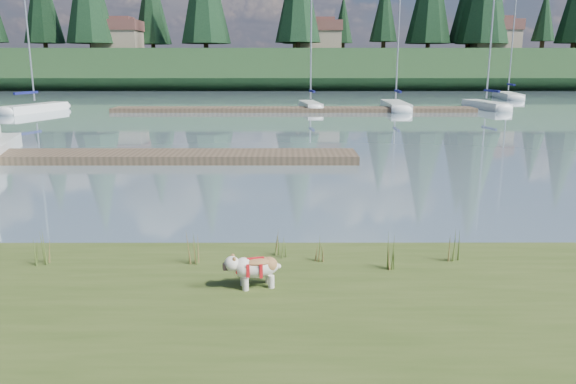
{
  "coord_description": "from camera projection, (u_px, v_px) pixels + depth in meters",
  "views": [
    {
      "loc": [
        1.52,
        -10.83,
        3.4
      ],
      "look_at": [
        1.54,
        -0.5,
        1.03
      ],
      "focal_mm": 35.0,
      "sensor_mm": 36.0,
      "label": 1
    }
  ],
  "objects": [
    {
      "name": "dock_near",
      "position": [
        133.0,
        157.0,
        20.04
      ],
      "size": [
        16.0,
        2.0,
        0.3
      ],
      "primitive_type": "cube",
      "color": "#4C3D2C",
      "rests_on": "ground"
    },
    {
      "name": "house_0",
      "position": [
        118.0,
        34.0,
        77.86
      ],
      "size": [
        6.3,
        5.3,
        4.65
      ],
      "color": "gray",
      "rests_on": "ridge"
    },
    {
      "name": "weed_1",
      "position": [
        280.0,
        245.0,
        9.06
      ],
      "size": [
        0.17,
        0.14,
        0.43
      ],
      "color": "#475B23",
      "rests_on": "bank"
    },
    {
      "name": "weed_5",
      "position": [
        455.0,
        244.0,
        8.79
      ],
      "size": [
        0.17,
        0.14,
        0.68
      ],
      "color": "#475B23",
      "rests_on": "bank"
    },
    {
      "name": "sailboat_bg_4",
      "position": [
        482.0,
        104.0,
        43.43
      ],
      "size": [
        2.08,
        6.59,
        9.72
      ],
      "rotation": [
        0.0,
        0.0,
        1.7
      ],
      "color": "white",
      "rests_on": "ground"
    },
    {
      "name": "sailboat_bg_3",
      "position": [
        394.0,
        104.0,
        42.95
      ],
      "size": [
        1.71,
        7.37,
        10.83
      ],
      "rotation": [
        0.0,
        0.0,
        1.53
      ],
      "color": "white",
      "rests_on": "ground"
    },
    {
      "name": "weed_3",
      "position": [
        41.0,
        251.0,
        8.69
      ],
      "size": [
        0.17,
        0.14,
        0.52
      ],
      "color": "#475B23",
      "rests_on": "bank"
    },
    {
      "name": "house_1",
      "position": [
        319.0,
        35.0,
        78.89
      ],
      "size": [
        6.3,
        5.3,
        4.65
      ],
      "color": "gray",
      "rests_on": "ridge"
    },
    {
      "name": "ridge",
      "position": [
        276.0,
        70.0,
        81.9
      ],
      "size": [
        200.0,
        20.0,
        5.0
      ],
      "primitive_type": "cube",
      "color": "#1B3419",
      "rests_on": "ground"
    },
    {
      "name": "conifer_5",
      "position": [
        385.0,
        8.0,
        77.14
      ],
      "size": [
        3.96,
        3.96,
        10.35
      ],
      "color": "#382619",
      "rests_on": "ridge"
    },
    {
      "name": "mud_lip",
      "position": [
        199.0,
        260.0,
        9.74
      ],
      "size": [
        60.0,
        0.5,
        0.14
      ],
      "primitive_type": "cube",
      "color": "#33281C",
      "rests_on": "ground"
    },
    {
      "name": "house_2",
      "position": [
        494.0,
        34.0,
        76.98
      ],
      "size": [
        6.3,
        5.3,
        4.65
      ],
      "color": "gray",
      "rests_on": "ridge"
    },
    {
      "name": "bulldog",
      "position": [
        255.0,
        267.0,
        7.79
      ],
      "size": [
        0.81,
        0.43,
        0.47
      ],
      "rotation": [
        0.0,
        0.0,
        3.38
      ],
      "color": "silver",
      "rests_on": "bank"
    },
    {
      "name": "weed_2",
      "position": [
        392.0,
        252.0,
        8.45
      ],
      "size": [
        0.17,
        0.14,
        0.66
      ],
      "color": "#475B23",
      "rests_on": "bank"
    },
    {
      "name": "sailboat_bg_0",
      "position": [
        41.0,
        107.0,
        40.55
      ],
      "size": [
        2.99,
        6.56,
        9.55
      ],
      "rotation": [
        0.0,
        0.0,
        1.29
      ],
      "color": "white",
      "rests_on": "ground"
    },
    {
      "name": "ground",
      "position": [
        266.0,
        112.0,
        40.55
      ],
      "size": [
        200.0,
        200.0,
        0.0
      ],
      "primitive_type": "plane",
      "color": "gray",
      "rests_on": "ground"
    },
    {
      "name": "weed_0",
      "position": [
        194.0,
        249.0,
        8.73
      ],
      "size": [
        0.17,
        0.14,
        0.55
      ],
      "color": "#475B23",
      "rests_on": "bank"
    },
    {
      "name": "dock_far",
      "position": [
        293.0,
        109.0,
        40.52
      ],
      "size": [
        26.0,
        2.2,
        0.3
      ],
      "primitive_type": "cube",
      "color": "#4C3D2C",
      "rests_on": "ground"
    },
    {
      "name": "sailboat_bg_2",
      "position": [
        309.0,
        105.0,
        42.63
      ],
      "size": [
        1.74,
        5.69,
        8.69
      ],
      "rotation": [
        0.0,
        0.0,
        1.69
      ],
      "color": "white",
      "rests_on": "ground"
    },
    {
      "name": "weed_4",
      "position": [
        317.0,
        251.0,
        8.79
      ],
      "size": [
        0.17,
        0.14,
        0.42
      ],
      "color": "#475B23",
      "rests_on": "bank"
    },
    {
      "name": "sailboat_bg_5",
      "position": [
        506.0,
        95.0,
        56.18
      ],
      "size": [
        2.69,
        8.03,
        11.29
      ],
      "rotation": [
        0.0,
        0.0,
        1.42
      ],
      "color": "white",
      "rests_on": "ground"
    },
    {
      "name": "conifer_3",
      "position": [
        205.0,
        3.0,
        78.84
      ],
      "size": [
        4.84,
        4.84,
        12.25
      ],
      "color": "#382619",
      "rests_on": "ridge"
    }
  ]
}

